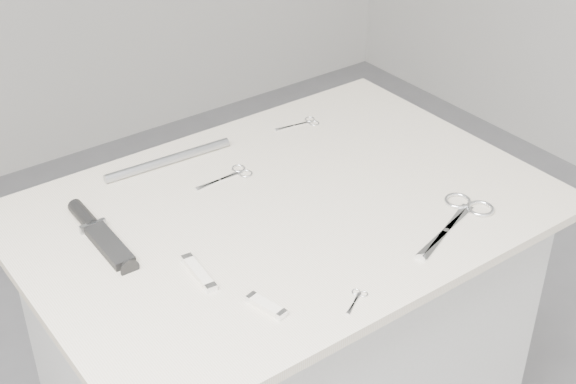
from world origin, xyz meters
TOP-DOWN VIEW (x-y plane):
  - plinth at (0.00, 0.00)m, footprint 0.90×0.60m
  - display_board at (0.00, 0.00)m, footprint 1.00×0.70m
  - large_shears at (0.25, -0.22)m, footprint 0.23×0.13m
  - embroidery_scissors_a at (-0.02, 0.15)m, footprint 0.13×0.05m
  - embroidery_scissors_b at (0.23, 0.24)m, footprint 0.11×0.05m
  - tiny_scissors at (-0.07, -0.29)m, footprint 0.06×0.05m
  - sheathed_knife at (-0.33, 0.12)m, footprint 0.05×0.22m
  - pocket_knife_a at (-0.24, -0.09)m, footprint 0.03×0.11m
  - pocket_knife_b at (-0.20, -0.22)m, footprint 0.03×0.08m
  - metal_rail at (-0.10, 0.27)m, footprint 0.28×0.03m

SIDE VIEW (x-z plane):
  - plinth at x=0.00m, z-range 0.00..0.90m
  - display_board at x=0.00m, z-range 0.90..0.92m
  - tiny_scissors at x=-0.07m, z-range 0.92..0.92m
  - embroidery_scissors_b at x=0.23m, z-range 0.92..0.92m
  - embroidery_scissors_a at x=-0.02m, z-range 0.92..0.92m
  - large_shears at x=0.25m, z-range 0.92..0.93m
  - pocket_knife_b at x=-0.20m, z-range 0.92..0.93m
  - pocket_knife_a at x=-0.24m, z-range 0.92..0.93m
  - sheathed_knife at x=-0.33m, z-range 0.91..0.94m
  - metal_rail at x=-0.10m, z-range 0.92..0.94m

